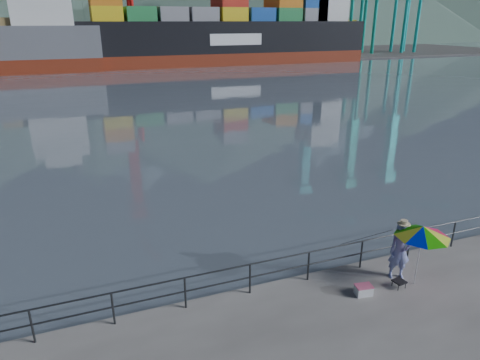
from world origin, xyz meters
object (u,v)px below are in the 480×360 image
at_px(beach_umbrella, 423,231).
at_px(container_ship, 236,31).
at_px(cooler_bag, 363,290).
at_px(fisherman, 400,251).

distance_m(beach_umbrella, container_ship, 75.87).
bearing_deg(cooler_bag, fisherman, 23.56).
bearing_deg(beach_umbrella, fisherman, 117.33).
height_order(fisherman, beach_umbrella, beach_umbrella).
bearing_deg(fisherman, beach_umbrella, -41.11).
height_order(fisherman, container_ship, container_ship).
bearing_deg(container_ship, cooler_bag, -107.49).
distance_m(fisherman, cooler_bag, 1.82).
distance_m(fisherman, container_ship, 75.50).
distance_m(beach_umbrella, cooler_bag, 2.52).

